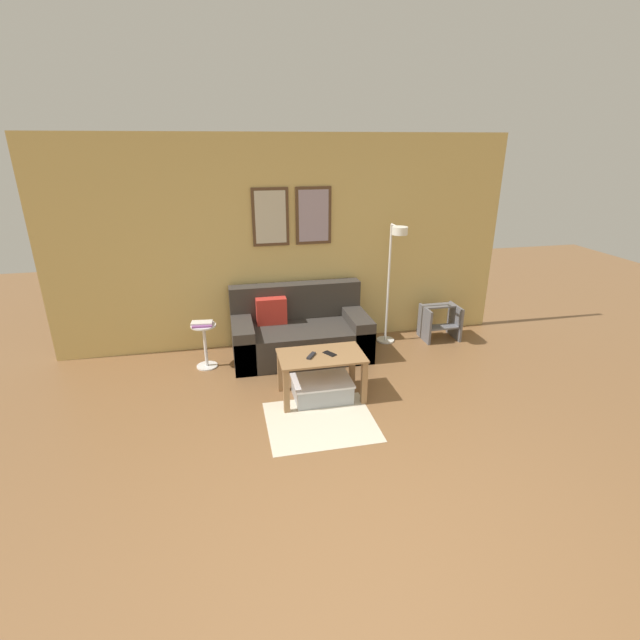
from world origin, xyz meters
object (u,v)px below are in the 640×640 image
object	(u,v)px
storage_bin	(322,389)
side_table	(205,342)
couch	(299,333)
step_stool	(440,321)
floor_lamp	(394,266)
remote_control	(312,356)
cell_phone	(330,354)
book_stack	(202,324)
coffee_table	(321,364)

from	to	relation	value
storage_bin	side_table	size ratio (longest dim) A/B	1.13
couch	step_stool	world-z (taller)	couch
floor_lamp	step_stool	size ratio (longest dim) A/B	3.33
side_table	remote_control	world-z (taller)	side_table
remote_control	cell_phone	xyz separation A→B (m)	(0.19, 0.02, -0.01)
step_stool	cell_phone	bearing A→B (deg)	-147.29
storage_bin	book_stack	world-z (taller)	book_stack
couch	step_stool	size ratio (longest dim) A/B	3.50
couch	book_stack	bearing A→B (deg)	-174.04
remote_control	step_stool	distance (m)	2.28
coffee_table	couch	bearing A→B (deg)	92.07
remote_control	cell_phone	size ratio (longest dim) A/B	1.07
side_table	step_stool	distance (m)	3.01
coffee_table	book_stack	xyz separation A→B (m)	(-1.16, 0.94, 0.17)
remote_control	cell_phone	bearing A→B (deg)	39.26
storage_bin	floor_lamp	distance (m)	1.83
storage_bin	book_stack	xyz separation A→B (m)	(-1.16, 0.97, 0.43)
storage_bin	book_stack	distance (m)	1.58
step_stool	book_stack	bearing A→B (deg)	-176.33
floor_lamp	side_table	xyz separation A→B (m)	(-2.28, -0.11, -0.73)
book_stack	step_stool	distance (m)	3.03
floor_lamp	cell_phone	xyz separation A→B (m)	(-1.05, -1.06, -0.57)
coffee_table	side_table	distance (m)	1.49
couch	coffee_table	bearing A→B (deg)	-87.93
coffee_table	step_stool	xyz separation A→B (m)	(1.85, 1.13, -0.13)
storage_bin	step_stool	world-z (taller)	step_stool
remote_control	cell_phone	distance (m)	0.19
book_stack	remote_control	world-z (taller)	book_stack
couch	side_table	bearing A→B (deg)	-174.23
storage_bin	step_stool	xyz separation A→B (m)	(1.85, 1.16, 0.14)
book_stack	cell_phone	distance (m)	1.56
side_table	book_stack	bearing A→B (deg)	-153.89
couch	remote_control	bearing A→B (deg)	-93.36
remote_control	step_stool	world-z (taller)	remote_control
storage_bin	coffee_table	bearing A→B (deg)	91.58
floor_lamp	step_stool	bearing A→B (deg)	6.13
coffee_table	floor_lamp	world-z (taller)	floor_lamp
step_stool	coffee_table	bearing A→B (deg)	-148.55
book_stack	remote_control	xyz separation A→B (m)	(1.06, -0.96, -0.06)
couch	floor_lamp	distance (m)	1.40
storage_bin	side_table	distance (m)	1.52
coffee_table	cell_phone	world-z (taller)	cell_phone
step_stool	remote_control	bearing A→B (deg)	-149.47
remote_control	coffee_table	bearing A→B (deg)	44.71
side_table	book_stack	world-z (taller)	book_stack
book_stack	step_stool	size ratio (longest dim) A/B	0.53
book_stack	cell_phone	xyz separation A→B (m)	(1.25, -0.94, -0.06)
storage_bin	floor_lamp	size ratio (longest dim) A/B	0.38
storage_bin	remote_control	bearing A→B (deg)	172.78
couch	step_stool	bearing A→B (deg)	2.30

